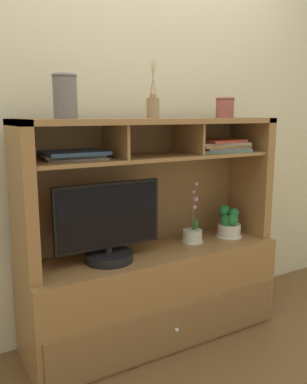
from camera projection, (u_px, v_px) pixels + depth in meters
The scene contains 11 objects.
floor_plane at pixel (154, 335), 2.47m from camera, with size 6.00×6.00×0.02m, color brown.
back_wall at pixel (131, 102), 2.43m from camera, with size 6.00×0.02×2.80m, color beige.
media_console at pixel (153, 272), 2.40m from camera, with size 1.53×0.50×1.31m.
tv_monitor at pixel (109, 229), 2.15m from camera, with size 0.60×0.26×0.43m.
potted_orchid at pixel (193, 234), 2.49m from camera, with size 0.14×0.14×0.38m.
potted_fern at pixel (229, 225), 2.60m from camera, with size 0.17×0.17×0.20m.
magazine_stack_left at pixel (219, 146), 2.47m from camera, with size 0.38×0.27×0.07m.
magazine_stack_centre at pixel (74, 155), 2.07m from camera, with size 0.34×0.25×0.04m.
diffuser_bottle at pixel (153, 107), 2.21m from camera, with size 0.07×0.07×0.31m.
ceramic_vase at pixel (65, 96), 1.96m from camera, with size 0.12×0.12×0.22m.
accent_vase at pixel (225, 107), 2.44m from camera, with size 0.11×0.11×0.12m.
Camera 1 is at (-1.14, -1.95, 1.33)m, focal length 37.55 mm.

